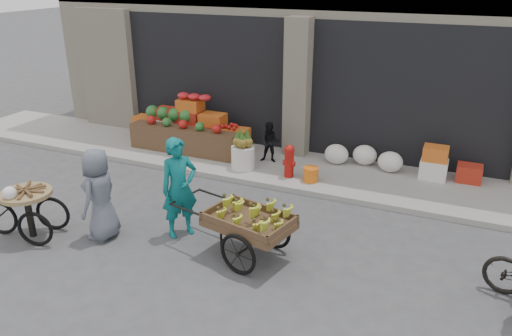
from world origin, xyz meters
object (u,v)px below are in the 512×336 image
at_px(banana_cart, 246,218).
at_px(orange_bucket, 311,174).
at_px(pineapple_bin, 243,157).
at_px(vendor_woman, 179,188).
at_px(tricycle_cart, 28,206).
at_px(vendor_grey, 99,194).
at_px(fire_hydrant, 289,160).
at_px(seated_person, 270,142).

bearing_deg(banana_cart, orange_bucket, 101.14).
xyz_separation_m(pineapple_bin, vendor_woman, (0.18, -2.90, 0.50)).
bearing_deg(banana_cart, vendor_woman, -175.84).
relative_size(tricycle_cart, vendor_grey, 0.92).
xyz_separation_m(tricycle_cart, vendor_grey, (1.14, 0.48, 0.23)).
bearing_deg(vendor_grey, orange_bucket, 137.39).
distance_m(orange_bucket, vendor_grey, 4.31).
bearing_deg(pineapple_bin, orange_bucket, -3.58).
relative_size(vendor_woman, vendor_grey, 1.10).
bearing_deg(vendor_grey, fire_hydrant, 143.48).
relative_size(pineapple_bin, vendor_grey, 0.33).
xyz_separation_m(orange_bucket, tricycle_cart, (-3.72, -3.90, 0.30)).
relative_size(orange_bucket, vendor_grey, 0.20).
bearing_deg(fire_hydrant, banana_cart, -82.42).
bearing_deg(vendor_woman, tricycle_cart, 151.82).
distance_m(seated_person, vendor_woman, 3.52).
bearing_deg(vendor_grey, vendor_woman, 112.17).
bearing_deg(vendor_woman, banana_cart, -62.36).
bearing_deg(orange_bucket, tricycle_cart, -133.64).
bearing_deg(orange_bucket, banana_cart, -91.77).
distance_m(vendor_woman, tricycle_cart, 2.57).
bearing_deg(orange_bucket, seated_person, 149.74).
bearing_deg(tricycle_cart, banana_cart, -1.45).
bearing_deg(pineapple_bin, banana_cart, -64.13).
bearing_deg(seated_person, banana_cart, -83.37).
bearing_deg(tricycle_cart, vendor_woman, 10.16).
xyz_separation_m(fire_hydrant, seated_person, (-0.70, 0.65, 0.08)).
distance_m(pineapple_bin, banana_cart, 3.47).
distance_m(orange_bucket, vendor_woman, 3.20).
relative_size(fire_hydrant, banana_cart, 0.30).
distance_m(fire_hydrant, banana_cart, 3.09).
xyz_separation_m(fire_hydrant, vendor_woman, (-0.92, -2.85, 0.37)).
bearing_deg(seated_person, orange_bucket, -40.26).
height_order(pineapple_bin, vendor_woman, vendor_woman).
height_order(fire_hydrant, orange_bucket, fire_hydrant).
bearing_deg(vendor_grey, banana_cart, 93.78).
bearing_deg(vendor_grey, seated_person, 155.91).
xyz_separation_m(seated_person, tricycle_cart, (-2.52, -4.60, -0.02)).
bearing_deg(banana_cart, vendor_grey, -157.76).
relative_size(pineapple_bin, orange_bucket, 1.62).
xyz_separation_m(pineapple_bin, tricycle_cart, (-2.12, -4.00, 0.20)).
relative_size(pineapple_bin, vendor_woman, 0.30).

